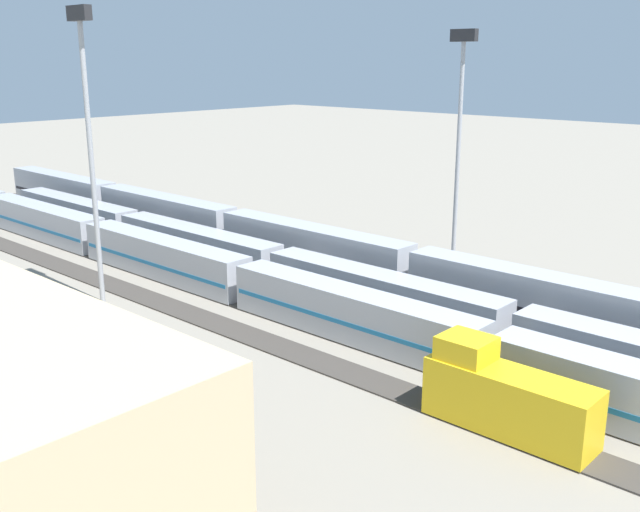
% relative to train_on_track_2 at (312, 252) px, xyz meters
% --- Properties ---
extents(ground_plane, '(400.00, 400.00, 0.00)m').
position_rel_train_on_track_2_xyz_m(ground_plane, '(-3.76, 2.50, -2.59)').
color(ground_plane, gray).
extents(track_bed_0, '(140.00, 2.80, 0.12)m').
position_rel_train_on_track_2_xyz_m(track_bed_0, '(-3.76, -10.00, -2.53)').
color(track_bed_0, '#3D3833').
rests_on(track_bed_0, ground_plane).
extents(track_bed_1, '(140.00, 2.80, 0.12)m').
position_rel_train_on_track_2_xyz_m(track_bed_1, '(-3.76, -5.00, -2.53)').
color(track_bed_1, '#4C443D').
rests_on(track_bed_1, ground_plane).
extents(track_bed_2, '(140.00, 2.80, 0.12)m').
position_rel_train_on_track_2_xyz_m(track_bed_2, '(-3.76, -0.00, -2.53)').
color(track_bed_2, '#4C443D').
rests_on(track_bed_2, ground_plane).
extents(track_bed_3, '(140.00, 2.80, 0.12)m').
position_rel_train_on_track_2_xyz_m(track_bed_3, '(-3.76, 5.00, -2.53)').
color(track_bed_3, '#4C443D').
rests_on(track_bed_3, ground_plane).
extents(track_bed_4, '(140.00, 2.80, 0.12)m').
position_rel_train_on_track_2_xyz_m(track_bed_4, '(-3.76, 10.00, -2.53)').
color(track_bed_4, '#4C443D').
rests_on(track_bed_4, ground_plane).
extents(track_bed_5, '(140.00, 2.80, 0.12)m').
position_rel_train_on_track_2_xyz_m(track_bed_5, '(-3.76, 15.00, -2.53)').
color(track_bed_5, '#3D3833').
rests_on(track_bed_5, ground_plane).
extents(train_on_track_2, '(119.80, 3.06, 5.00)m').
position_rel_train_on_track_2_xyz_m(train_on_track_2, '(0.00, 0.00, 0.00)').
color(train_on_track_2, '#A8AAB2').
rests_on(train_on_track_2, ground_plane).
extents(train_on_track_3, '(95.60, 3.00, 3.80)m').
position_rel_train_on_track_2_xyz_m(train_on_track_3, '(-0.27, 5.00, -0.57)').
color(train_on_track_3, '#A8AAB2').
rests_on(train_on_track_3, ground_plane).
extents(train_on_track_5, '(10.00, 3.00, 5.00)m').
position_rel_train_on_track_2_xyz_m(train_on_track_5, '(-29.30, 15.00, -0.44)').
color(train_on_track_5, gold).
rests_on(train_on_track_5, ground_plane).
extents(train_on_track_4, '(139.00, 3.06, 4.40)m').
position_rel_train_on_track_2_xyz_m(train_on_track_4, '(0.81, 10.00, -0.56)').
color(train_on_track_4, '#1E6B9E').
rests_on(train_on_track_4, ground_plane).
extents(light_mast_0, '(2.80, 0.70, 23.74)m').
position_rel_train_on_track_2_xyz_m(light_mast_0, '(-7.55, -13.83, 12.83)').
color(light_mast_0, '#9EA0A5').
rests_on(light_mast_0, ground_plane).
extents(light_mast_1, '(2.80, 0.70, 25.06)m').
position_rel_train_on_track_2_xyz_m(light_mast_1, '(8.33, 18.29, 13.57)').
color(light_mast_1, '#9EA0A5').
rests_on(light_mast_1, ground_plane).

